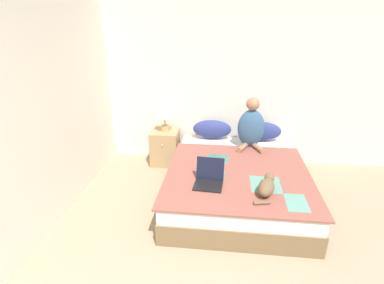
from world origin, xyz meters
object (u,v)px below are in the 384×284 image
pillow_near (212,129)px  pillow_far (261,131)px  bed (237,181)px  person_sitting (251,126)px  cat_tabby (267,186)px  laptop_open (209,179)px  table_lamp (164,112)px  nightstand (165,147)px

pillow_near → pillow_far: bearing=0.0°
bed → pillow_near: bearing=112.0°
pillow_near → person_sitting: size_ratio=0.82×
cat_tabby → laptop_open: (-0.62, 0.13, -0.03)m
cat_tabby → table_lamp: 2.05m
pillow_far → table_lamp: bearing=-177.4°
pillow_near → pillow_far: size_ratio=1.00×
bed → pillow_far: pillow_far is taller
table_lamp → person_sitting: bearing=-9.1°
nightstand → table_lamp: (0.01, 0.01, 0.58)m
person_sitting → laptop_open: person_sitting is taller
person_sitting → nightstand: bearing=171.2°
person_sitting → cat_tabby: (0.09, -1.27, -0.22)m
person_sitting → laptop_open: size_ratio=2.15×
pillow_far → nightstand: size_ratio=1.08×
pillow_near → cat_tabby: bearing=-67.0°
bed → nightstand: nightstand is taller
pillow_near → nightstand: pillow_near is taller
pillow_far → table_lamp: (-1.47, -0.07, 0.28)m
person_sitting → pillow_far: bearing=56.3°
person_sitting → cat_tabby: 1.30m
nightstand → pillow_far: bearing=2.8°
pillow_far → nightstand: 1.51m
pillow_far → table_lamp: table_lamp is taller
pillow_near → person_sitting: 0.65m
person_sitting → table_lamp: person_sitting is taller
bed → person_sitting: bearing=73.7°
bed → nightstand: bearing=142.3°
person_sitting → laptop_open: 1.28m
cat_tabby → bed: bearing=41.4°
nightstand → person_sitting: bearing=-8.8°
pillow_far → person_sitting: (-0.18, -0.27, 0.16)m
bed → pillow_far: bearing=68.0°
pillow_far → cat_tabby: bearing=-93.4°
laptop_open → bed: bearing=59.9°
person_sitting → nightstand: 1.40m
pillow_near → pillow_far: (0.75, 0.00, 0.00)m
pillow_near → laptop_open: size_ratio=1.75×
cat_tabby → nightstand: size_ratio=0.82×
laptop_open → nightstand: size_ratio=0.62×
laptop_open → table_lamp: table_lamp is taller
bed → table_lamp: (-1.10, 0.86, 0.64)m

